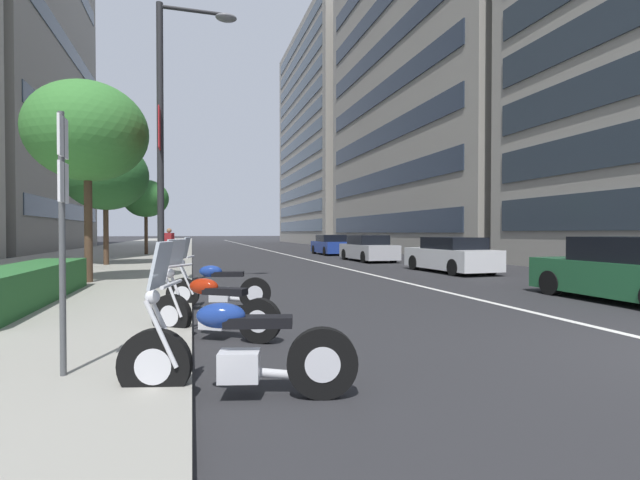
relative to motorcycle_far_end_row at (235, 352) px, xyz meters
name	(u,v)px	position (x,y,z in m)	size (l,w,h in m)	color
sidewalk_right_plaza	(119,254)	(29.51, 5.28, -0.38)	(160.00, 9.78, 0.15)	gray
lane_centre_stripe	(269,251)	(34.51, -6.08, -0.45)	(110.00, 0.16, 0.01)	silver
motorcycle_far_end_row	(235,352)	(0.00, 0.00, 0.00)	(0.77, 2.21, 1.50)	black
motorcycle_nearest_camera	(212,310)	(2.51, 0.11, -0.01)	(1.22, 1.83, 1.48)	black
motorcycle_second_in_row	(217,288)	(5.12, -0.11, -0.01)	(0.70, 2.09, 1.49)	black
car_lead_in_lane	(628,272)	(3.60, -9.15, 0.24)	(4.13, 1.91, 1.48)	#236038
car_mid_block_traffic	(451,256)	(11.39, -9.49, 0.21)	(4.35, 1.92, 1.39)	silver
car_approaching_light	(368,249)	(18.82, -8.97, 0.22)	(4.51, 1.89, 1.43)	#B7B7BC
car_far_down_avenue	(331,245)	(26.32, -9.16, 0.21)	(4.35, 1.91, 1.41)	navy
parking_sign_by_curb	(63,211)	(0.72, 1.62, 1.34)	(0.32, 0.06, 2.63)	#47494C
street_lamp_with_banners	(172,117)	(8.82, 0.90, 4.32)	(1.26, 2.18, 7.71)	#232326
clipped_hedge_bed	(23,285)	(6.05, 3.67, 0.07)	(6.07, 1.10, 0.75)	#28602D
street_tree_mid_sidewalk	(88,132)	(9.96, 3.25, 4.00)	(3.32, 3.32, 5.73)	#473323
street_tree_near_plaza_corner	(106,175)	(17.47, 4.05, 3.66)	(3.64, 3.64, 5.52)	#473323
street_tree_by_lamp_post	(146,199)	(27.11, 3.27, 3.34)	(2.87, 2.87, 4.88)	#473323
pedestrian_on_plaza	(169,245)	(18.06, 1.42, 0.52)	(0.43, 0.48, 1.63)	#3F724C
office_tower_mid_left	(462,83)	(29.79, -22.08, 14.04)	(25.98, 15.16, 28.98)	gray
office_tower_far_left_down_avenue	(352,139)	(59.73, -22.98, 15.19)	(28.22, 16.99, 31.28)	gray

